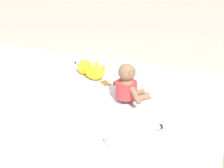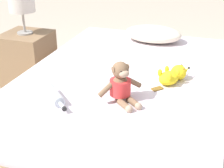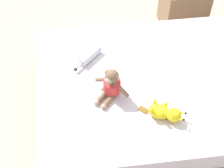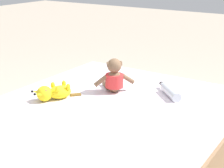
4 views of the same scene
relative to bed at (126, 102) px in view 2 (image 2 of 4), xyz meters
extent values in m
plane|color=#B7A893|center=(0.00, 0.00, -0.23)|extent=(16.00, 16.00, 0.00)
cube|color=#846647|center=(0.00, 0.00, -0.08)|extent=(1.36, 1.93, 0.30)
cube|color=silver|center=(0.00, 0.00, 0.15)|extent=(1.32, 1.88, 0.18)
ellipsoid|color=beige|center=(0.03, 0.70, 0.31)|extent=(0.49, 0.31, 0.13)
ellipsoid|color=brown|center=(0.08, -0.39, 0.31)|extent=(0.15, 0.15, 0.15)
cylinder|color=red|center=(0.08, -0.39, 0.32)|extent=(0.17, 0.17, 0.09)
sphere|color=brown|center=(0.08, -0.39, 0.43)|extent=(0.10, 0.10, 0.10)
ellipsoid|color=tan|center=(0.11, -0.42, 0.42)|extent=(0.08, 0.08, 0.04)
sphere|color=black|center=(0.12, -0.40, 0.43)|extent=(0.01, 0.01, 0.01)
sphere|color=black|center=(0.09, -0.43, 0.43)|extent=(0.01, 0.01, 0.01)
cylinder|color=brown|center=(0.11, -0.36, 0.44)|extent=(0.03, 0.03, 0.03)
cylinder|color=brown|center=(0.05, -0.43, 0.44)|extent=(0.03, 0.03, 0.03)
cylinder|color=brown|center=(0.14, -0.32, 0.32)|extent=(0.09, 0.09, 0.08)
cylinder|color=brown|center=(0.01, -0.46, 0.32)|extent=(0.09, 0.09, 0.08)
cylinder|color=brown|center=(0.17, -0.43, 0.26)|extent=(0.10, 0.09, 0.04)
cylinder|color=brown|center=(0.13, -0.48, 0.26)|extent=(0.10, 0.09, 0.04)
sphere|color=tan|center=(0.21, -0.47, 0.26)|extent=(0.04, 0.04, 0.04)
sphere|color=tan|center=(0.17, -0.51, 0.26)|extent=(0.04, 0.04, 0.04)
ellipsoid|color=yellow|center=(0.31, -0.10, 0.28)|extent=(0.17, 0.18, 0.08)
sphere|color=yellow|center=(0.35, -0.01, 0.29)|extent=(0.10, 0.10, 0.10)
cone|color=yellow|center=(0.35, 0.04, 0.30)|extent=(0.06, 0.07, 0.05)
sphere|color=black|center=(0.36, 0.07, 0.31)|extent=(0.02, 0.02, 0.02)
cone|color=yellow|center=(0.40, 0.02, 0.30)|extent=(0.06, 0.07, 0.05)
sphere|color=black|center=(0.41, 0.04, 0.31)|extent=(0.02, 0.02, 0.02)
sphere|color=red|center=(0.33, 0.01, 0.32)|extent=(0.02, 0.02, 0.02)
sphere|color=red|center=(0.38, -0.02, 0.32)|extent=(0.02, 0.02, 0.02)
ellipsoid|color=yellow|center=(0.28, -0.05, 0.32)|extent=(0.04, 0.04, 0.05)
ellipsoid|color=yellow|center=(0.36, -0.09, 0.32)|extent=(0.04, 0.04, 0.05)
ellipsoid|color=yellow|center=(0.25, -0.12, 0.32)|extent=(0.04, 0.04, 0.05)
ellipsoid|color=yellow|center=(0.32, -0.16, 0.32)|extent=(0.04, 0.04, 0.05)
cube|color=brown|center=(0.25, -0.20, 0.24)|extent=(0.08, 0.08, 0.01)
cylinder|color=silver|center=(-0.28, -0.52, 0.27)|extent=(0.20, 0.19, 0.06)
cylinder|color=silver|center=(-0.18, -0.61, 0.27)|extent=(0.06, 0.06, 0.02)
cylinder|color=black|center=(-0.15, -0.64, 0.27)|extent=(0.03, 0.03, 0.03)
cube|color=#846647|center=(-1.10, 0.47, 0.02)|extent=(0.41, 0.41, 0.50)
cylinder|color=gray|center=(-1.10, 0.47, 0.27)|extent=(0.14, 0.14, 0.01)
cylinder|color=gray|center=(-1.10, 0.47, 0.37)|extent=(0.02, 0.02, 0.18)
cylinder|color=beige|center=(-1.10, 0.47, 0.54)|extent=(0.23, 0.23, 0.15)
camera|label=1|loc=(-1.41, -0.85, 1.12)|focal=49.74mm
camera|label=2|loc=(0.57, -1.98, 1.15)|focal=52.33mm
camera|label=3|loc=(1.64, -0.58, 2.24)|focal=56.49mm
camera|label=4|loc=(-1.16, 1.51, 1.08)|focal=56.96mm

